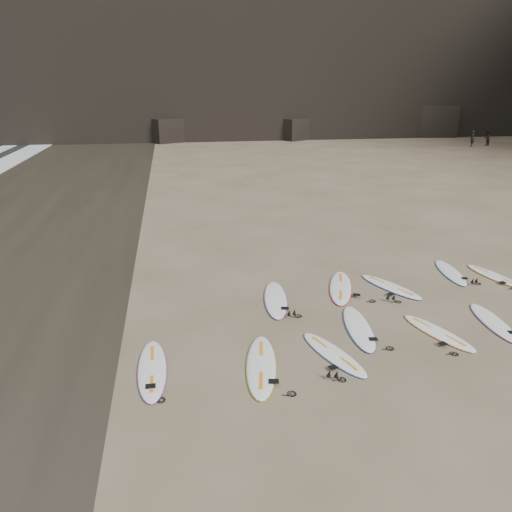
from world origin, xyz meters
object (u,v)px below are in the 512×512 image
at_px(surfboard_9, 494,276).
at_px(surfboard_11, 152,369).
at_px(surfboard_3, 438,332).
at_px(person_a, 472,139).
at_px(surfboard_1, 333,354).
at_px(surfboard_8, 450,272).
at_px(surfboard_6, 341,287).
at_px(surfboard_7, 391,287).
at_px(person_b, 487,138).
at_px(surfboard_0, 261,365).
at_px(surfboard_2, 359,327).
at_px(surfboard_4, 493,322).
at_px(surfboard_5, 276,299).

xyz_separation_m(surfboard_9, surfboard_11, (-11.11, -3.89, 0.01)).
bearing_deg(surfboard_3, person_a, 38.06).
bearing_deg(surfboard_1, surfboard_8, 19.77).
distance_m(surfboard_9, person_a, 37.90).
bearing_deg(surfboard_3, surfboard_1, 171.77).
distance_m(surfboard_6, surfboard_11, 6.89).
bearing_deg(surfboard_7, surfboard_9, -19.50).
bearing_deg(surfboard_7, person_b, 29.23).
distance_m(surfboard_0, person_a, 46.20).
height_order(surfboard_8, surfboard_9, surfboard_8).
xyz_separation_m(surfboard_9, person_a, (19.42, 32.55, 0.74)).
xyz_separation_m(surfboard_6, surfboard_8, (4.12, 0.64, -0.01)).
xyz_separation_m(surfboard_0, surfboard_3, (4.80, 0.78, -0.01)).
relative_size(surfboard_2, surfboard_7, 1.08).
relative_size(surfboard_1, surfboard_4, 0.99).
relative_size(surfboard_1, surfboard_11, 0.90).
bearing_deg(person_b, surfboard_8, 26.62).
xyz_separation_m(surfboard_3, surfboard_9, (3.86, 3.36, 0.00)).
distance_m(surfboard_3, person_b, 44.26).
bearing_deg(person_a, surfboard_11, -20.33).
distance_m(surfboard_5, surfboard_8, 6.43).
xyz_separation_m(surfboard_7, surfboard_11, (-7.31, -3.60, 0.00)).
xyz_separation_m(surfboard_5, person_b, (28.91, 33.64, 0.72)).
height_order(person_a, person_b, person_a).
xyz_separation_m(surfboard_2, surfboard_6, (0.42, 2.68, 0.00)).
bearing_deg(surfboard_3, person_b, 36.32).
height_order(surfboard_3, surfboard_7, surfboard_7).
bearing_deg(surfboard_6, surfboard_5, -147.38).
height_order(surfboard_5, person_b, person_b).
height_order(surfboard_4, surfboard_6, surfboard_6).
relative_size(surfboard_8, surfboard_9, 1.04).
xyz_separation_m(surfboard_4, surfboard_5, (-5.48, 2.46, 0.01)).
bearing_deg(surfboard_0, surfboard_5, 83.49).
bearing_deg(surfboard_4, surfboard_0, -164.21).
distance_m(surfboard_5, surfboard_7, 3.80).
bearing_deg(surfboard_2, person_b, 61.22).
relative_size(surfboard_0, surfboard_8, 1.12).
height_order(surfboard_3, surfboard_11, surfboard_11).
relative_size(surfboard_7, surfboard_9, 1.04).
bearing_deg(surfboard_2, surfboard_4, 3.54).
bearing_deg(surfboard_8, surfboard_11, -146.02).
bearing_deg(surfboard_1, surfboard_0, 167.76).
height_order(surfboard_5, surfboard_8, surfboard_5).
xyz_separation_m(surfboard_4, person_b, (23.43, 36.10, 0.73)).
bearing_deg(person_b, surfboard_1, 24.11).
xyz_separation_m(surfboard_5, surfboard_7, (3.78, 0.33, -0.01)).
height_order(surfboard_2, surfboard_5, surfboard_5).
bearing_deg(person_a, surfboard_3, -13.33).
relative_size(surfboard_0, surfboard_11, 1.04).
xyz_separation_m(surfboard_1, surfboard_6, (1.49, 3.85, 0.01)).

